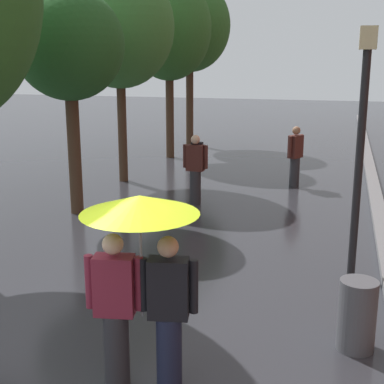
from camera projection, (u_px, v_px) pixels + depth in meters
name	position (u px, v px, depth m)	size (l,w,h in m)	color
kerb_strip	(373.00, 186.00, 14.19)	(0.30, 36.00, 0.12)	slate
street_tree_1	(69.00, 46.00, 11.15)	(2.28, 2.28, 4.71)	#473323
street_tree_2	(119.00, 27.00, 14.11)	(2.87, 2.87, 5.66)	#473323
street_tree_3	(169.00, 29.00, 17.61)	(2.75, 2.75, 5.89)	#473323
street_tree_4	(190.00, 26.00, 20.13)	(3.01, 3.01, 6.13)	#473323
couple_under_umbrella	(141.00, 261.00, 5.32)	(1.16, 1.16, 2.05)	#2D2D33
street_lamp_post	(361.00, 134.00, 7.98)	(0.24, 0.24, 3.75)	black
litter_bin	(357.00, 315.00, 6.30)	(0.44, 0.44, 0.85)	#4C4C51
pedestrian_walking_midground	(196.00, 167.00, 12.51)	(0.59, 0.34, 1.61)	#2D2D33
pedestrian_walking_far	(295.00, 157.00, 14.15)	(0.39, 0.53, 1.60)	#2D2D33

